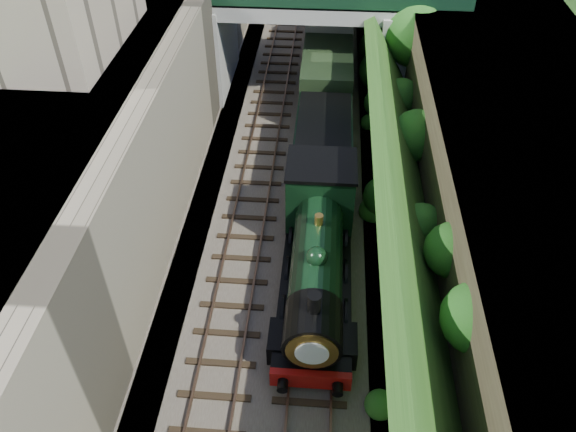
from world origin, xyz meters
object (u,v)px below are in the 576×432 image
object	(u,v)px
road_bridge	(325,25)
tree	(416,34)
tender	(323,151)
locomotive	(317,253)

from	to	relation	value
road_bridge	tree	xyz separation A→B (m)	(4.97, -2.25, 0.57)
tree	road_bridge	bearing A→B (deg)	155.61
road_bridge	tender	size ratio (longest dim) A/B	2.67
road_bridge	tender	bearing A→B (deg)	-88.42
tree	tender	xyz separation A→B (m)	(-4.71, -7.00, -3.03)
locomotive	tender	world-z (taller)	locomotive
locomotive	tender	bearing A→B (deg)	90.00
tree	tender	bearing A→B (deg)	-123.95
tree	locomotive	size ratio (longest dim) A/B	0.65
locomotive	tree	bearing A→B (deg)	71.83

